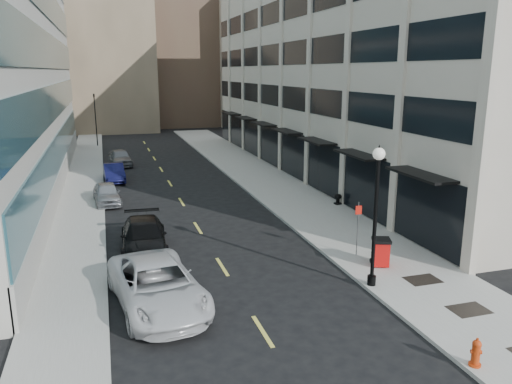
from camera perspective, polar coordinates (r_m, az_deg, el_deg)
ground at (r=16.03m, az=3.05°, el=-18.94°), size 160.00×160.00×0.00m
sidewalk_right at (r=35.90m, az=3.40°, el=-0.13°), size 5.00×80.00×0.15m
sidewalk_left at (r=33.80m, az=-19.47°, el=-1.78°), size 3.00×80.00×0.15m
building_right at (r=45.17m, az=11.98°, el=13.86°), size 15.30×46.50×18.25m
skyline_tan_near at (r=80.83m, az=-17.23°, el=16.91°), size 14.00×18.00×28.00m
skyline_brown at (r=86.01m, az=-8.92°, el=19.12°), size 12.00×16.00×34.00m
skyline_tan_far at (r=91.15m, az=-23.60°, el=14.08°), size 12.00×14.00×22.00m
skyline_stone at (r=81.87m, az=-0.93°, el=14.65°), size 10.00×14.00×20.00m
grate_mid at (r=20.25m, az=23.16°, el=-12.26°), size 1.40×1.00×0.01m
grate_far at (r=22.23m, az=18.52°, el=-9.49°), size 1.40×1.00×0.01m
road_centerline at (r=31.24m, az=-7.67°, el=-2.47°), size 0.15×68.20×0.01m
traffic_signal at (r=60.72m, az=-18.03°, el=10.28°), size 0.66×0.66×6.98m
car_white_van at (r=19.23m, az=-11.22°, el=-10.41°), size 3.70×6.59×1.74m
car_black_pickup at (r=24.97m, az=-12.71°, el=-5.02°), size 2.43×5.41×1.54m
car_silver_sedan at (r=34.57m, az=-16.69°, el=-0.16°), size 1.96×4.25×1.41m
car_blue_sedan at (r=41.42m, az=-15.92°, el=2.13°), size 1.70×4.39×1.43m
car_grey_sedan at (r=48.31m, az=-15.26°, el=3.84°), size 2.27×4.69×1.54m
fire_hydrant at (r=16.70m, az=23.85°, el=-16.43°), size 0.36×0.36×0.89m
trash_bin at (r=22.99m, az=14.06°, el=-6.58°), size 1.01×1.01×1.27m
lamppost at (r=20.09m, az=13.55°, el=-1.41°), size 0.48×0.48×5.77m
sign_post at (r=23.73m, az=11.57°, el=-3.33°), size 0.30×0.07×2.59m
urn_planter at (r=32.92m, az=9.34°, el=-0.67°), size 0.50×0.50×0.69m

